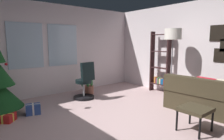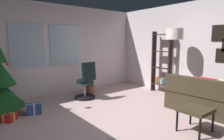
# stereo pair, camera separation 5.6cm
# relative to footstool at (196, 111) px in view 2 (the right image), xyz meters

# --- Properties ---
(ground_plane) EXTENTS (5.28, 5.92, 0.10)m
(ground_plane) POSITION_rel_footstool_xyz_m (-0.71, 0.90, -0.42)
(ground_plane) COLOR #C2A0A0
(wall_back_with_windows) EXTENTS (5.28, 0.12, 2.62)m
(wall_back_with_windows) POSITION_rel_footstool_xyz_m (-0.73, 3.90, 0.95)
(wall_back_with_windows) COLOR silver
(wall_back_with_windows) RESTS_ON ground_plane
(wall_right_with_frames) EXTENTS (0.12, 5.92, 2.62)m
(wall_right_with_frames) POSITION_rel_footstool_xyz_m (1.97, 0.89, 0.94)
(wall_right_with_frames) COLOR silver
(wall_right_with_frames) RESTS_ON ground_plane
(footstool) EXTENTS (0.50, 0.47, 0.42)m
(footstool) POSITION_rel_footstool_xyz_m (0.00, 0.00, 0.00)
(footstool) COLOR #393020
(footstool) RESTS_ON ground_plane
(gift_box_red) EXTENTS (0.38, 0.38, 0.17)m
(gift_box_red) POSITION_rel_footstool_xyz_m (-2.45, 2.52, -0.28)
(gift_box_red) COLOR red
(gift_box_red) RESTS_ON ground_plane
(gift_box_blue) EXTENTS (0.34, 0.29, 0.22)m
(gift_box_blue) POSITION_rel_footstool_xyz_m (-1.91, 2.60, -0.26)
(gift_box_blue) COLOR #2D4C99
(gift_box_blue) RESTS_ON ground_plane
(office_chair) EXTENTS (0.56, 0.56, 1.01)m
(office_chair) POSITION_rel_footstool_xyz_m (-0.46, 2.86, 0.03)
(office_chair) COLOR black
(office_chair) RESTS_ON ground_plane
(bookshelf) EXTENTS (0.18, 0.64, 1.85)m
(bookshelf) POSITION_rel_footstool_xyz_m (1.71, 2.03, 0.47)
(bookshelf) COLOR #311C1D
(bookshelf) RESTS_ON ground_plane
(floor_lamp) EXTENTS (0.44, 0.44, 1.88)m
(floor_lamp) POSITION_rel_footstool_xyz_m (1.33, 1.38, 1.28)
(floor_lamp) COLOR slate
(floor_lamp) RESTS_ON ground_plane
(potted_plant) EXTENTS (0.45, 0.38, 0.68)m
(potted_plant) POSITION_rel_footstool_xyz_m (-0.11, 3.24, -0.11)
(potted_plant) COLOR #955847
(potted_plant) RESTS_ON ground_plane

